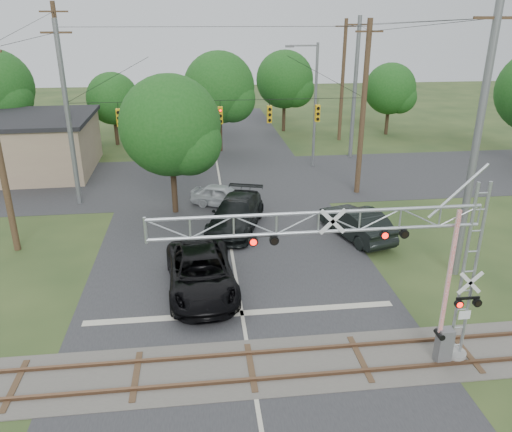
{
  "coord_description": "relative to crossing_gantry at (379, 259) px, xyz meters",
  "views": [
    {
      "loc": [
        -1.52,
        -12.31,
        11.61
      ],
      "look_at": [
        0.83,
        7.5,
        3.59
      ],
      "focal_mm": 35.0,
      "sensor_mm": 36.0,
      "label": 1
    }
  ],
  "objects": [
    {
      "name": "railroad_track",
      "position": [
        -4.19,
        0.35,
        -4.2
      ],
      "size": [
        90.0,
        3.2,
        0.17
      ],
      "color": "#4F4B45",
      "rests_on": "ground"
    },
    {
      "name": "utility_poles",
      "position": [
        -1.69,
        21.05,
        1.76
      ],
      "size": [
        25.95,
        28.33,
        12.6
      ],
      "color": "#432D1E",
      "rests_on": "ground"
    },
    {
      "name": "suv_dark",
      "position": [
        2.9,
        10.92,
        -3.37
      ],
      "size": [
        3.31,
        5.59,
        1.74
      ],
      "primitive_type": "imported",
      "rotation": [
        0.0,
        0.0,
        3.44
      ],
      "color": "black",
      "rests_on": "ground"
    },
    {
      "name": "road_main",
      "position": [
        -4.19,
        8.35,
        -4.23
      ],
      "size": [
        14.0,
        90.0,
        0.02
      ],
      "primitive_type": "cube",
      "color": "#2B2B2E",
      "rests_on": "ground"
    },
    {
      "name": "crossing_gantry",
      "position": [
        0.0,
        0.0,
        0.0
      ],
      "size": [
        11.11,
        0.86,
        6.75
      ],
      "color": "gray",
      "rests_on": "ground"
    },
    {
      "name": "car_dark",
      "position": [
        -3.69,
        12.92,
        -3.33
      ],
      "size": [
        4.28,
        6.74,
        1.82
      ],
      "primitive_type": "imported",
      "rotation": [
        0.0,
        0.0,
        -0.3
      ],
      "color": "black",
      "rests_on": "ground"
    },
    {
      "name": "treeline",
      "position": [
        -3.82,
        29.62,
        1.27
      ],
      "size": [
        57.3,
        28.97,
        9.43
      ],
      "color": "#332417",
      "rests_on": "ground"
    },
    {
      "name": "road_cross",
      "position": [
        -4.19,
        22.35,
        -4.22
      ],
      "size": [
        90.0,
        12.0,
        0.02
      ],
      "primitive_type": "cube",
      "color": "#2B2B2E",
      "rests_on": "ground"
    },
    {
      "name": "pickup_black",
      "position": [
        -5.83,
        5.98,
        -3.35
      ],
      "size": [
        3.39,
        6.57,
        1.77
      ],
      "primitive_type": "imported",
      "rotation": [
        0.0,
        0.0,
        0.07
      ],
      "color": "black",
      "rests_on": "ground"
    },
    {
      "name": "ground",
      "position": [
        -4.19,
        -1.65,
        -4.24
      ],
      "size": [
        160.0,
        160.0,
        0.0
      ],
      "primitive_type": "plane",
      "color": "#273C1C",
      "rests_on": "ground"
    },
    {
      "name": "streetlight",
      "position": [
        3.47,
        25.13,
        1.21
      ],
      "size": [
        2.6,
        0.27,
        9.74
      ],
      "color": "slate",
      "rests_on": "ground"
    },
    {
      "name": "traffic_signal_span",
      "position": [
        -3.25,
        18.35,
        1.5
      ],
      "size": [
        19.34,
        0.36,
        11.5
      ],
      "color": "slate",
      "rests_on": "ground"
    },
    {
      "name": "sedan_silver",
      "position": [
        -4.25,
        16.77,
        -3.53
      ],
      "size": [
        4.46,
        3.19,
        1.41
      ],
      "primitive_type": "imported",
      "rotation": [
        0.0,
        0.0,
        1.16
      ],
      "color": "silver",
      "rests_on": "ground"
    }
  ]
}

